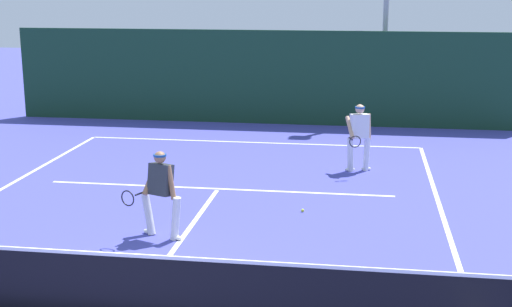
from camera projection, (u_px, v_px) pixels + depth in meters
name	position (u px, v px, depth m)	size (l,w,h in m)	color
court_line_baseline_far	(252.00, 142.00, 21.02)	(9.74, 0.10, 0.01)	white
court_line_service	(218.00, 189.00, 16.28)	(7.94, 0.10, 0.01)	white
court_line_centre	(181.00, 239.00, 13.07)	(0.10, 6.40, 0.01)	white
tennis_net	(122.00, 285.00, 9.87)	(10.68, 0.09, 1.06)	#1E4723
player_near	(160.00, 190.00, 12.98)	(1.06, 0.82, 1.63)	silver
player_far	(359.00, 135.00, 17.62)	(0.71, 0.91, 1.68)	silver
tennis_ball	(303.00, 210.00, 14.63)	(0.07, 0.07, 0.07)	#D1E033
back_fence_windscreen	(266.00, 77.00, 23.53)	(16.99, 0.12, 3.08)	#173824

